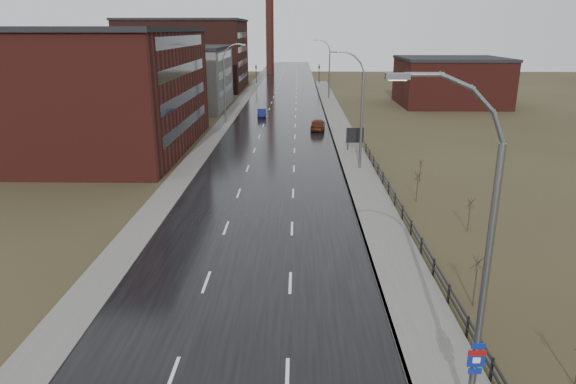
{
  "coord_description": "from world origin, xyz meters",
  "views": [
    {
      "loc": [
        2.66,
        -13.16,
        13.26
      ],
      "look_at": [
        2.04,
        19.1,
        3.0
      ],
      "focal_mm": 32.0,
      "sensor_mm": 36.0,
      "label": 1
    }
  ],
  "objects_px": {
    "billboard": "(355,136)",
    "car_near": "(262,114)",
    "car_far": "(318,125)",
    "streetlight_main": "(477,263)"
  },
  "relations": [
    {
      "from": "billboard",
      "to": "car_near",
      "type": "relative_size",
      "value": 0.71
    },
    {
      "from": "billboard",
      "to": "car_far",
      "type": "height_order",
      "value": "billboard"
    },
    {
      "from": "billboard",
      "to": "car_near",
      "type": "height_order",
      "value": "billboard"
    },
    {
      "from": "billboard",
      "to": "car_near",
      "type": "bearing_deg",
      "value": 117.51
    },
    {
      "from": "streetlight_main",
      "to": "billboard",
      "type": "relative_size",
      "value": 4.4
    },
    {
      "from": "billboard",
      "to": "car_far",
      "type": "distance_m",
      "value": 13.22
    },
    {
      "from": "car_near",
      "to": "streetlight_main",
      "type": "bearing_deg",
      "value": -83.91
    },
    {
      "from": "streetlight_main",
      "to": "car_near",
      "type": "bearing_deg",
      "value": 99.99
    },
    {
      "from": "car_near",
      "to": "car_far",
      "type": "height_order",
      "value": "car_far"
    },
    {
      "from": "billboard",
      "to": "streetlight_main",
      "type": "bearing_deg",
      "value": -90.86
    }
  ]
}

